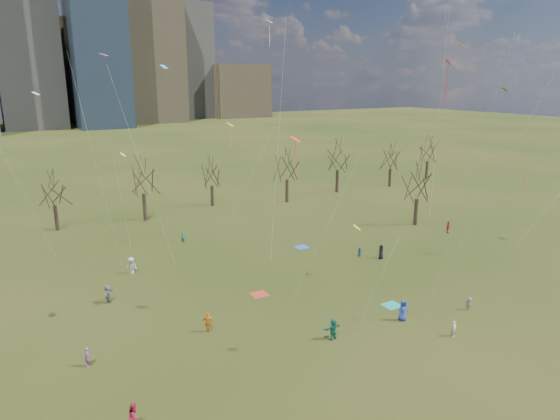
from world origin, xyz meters
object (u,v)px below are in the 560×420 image
person_1 (454,329)px  person_2 (134,416)px  blanket_crimson (259,294)px  blanket_teal (392,305)px  person_0 (403,310)px  blanket_navy (302,247)px  person_4 (208,322)px

person_1 → person_2: bearing=143.6°
person_1 → person_2: (-25.39, 1.87, 0.18)m
blanket_crimson → person_1: size_ratio=1.15×
blanket_teal → person_0: size_ratio=0.84×
blanket_navy → person_1: size_ratio=1.15×
person_0 → blanket_teal: bearing=83.6°
blanket_navy → person_4: (-18.34, -14.35, 0.86)m
blanket_teal → blanket_crimson: bearing=138.9°
blanket_crimson → person_4: bearing=-148.1°
person_0 → person_4: person_0 is taller
blanket_navy → person_2: size_ratio=0.92×
person_1 → person_0: bearing=79.5°
person_0 → person_4: size_ratio=1.09×
blanket_crimson → person_2: size_ratio=0.92×
blanket_navy → person_4: bearing=-142.0°
blanket_navy → person_0: bearing=-98.0°
blanket_crimson → person_1: bearing=-56.8°
blanket_crimson → person_2: 20.41m
person_2 → blanket_navy: bearing=-20.5°
blanket_teal → person_0: 3.11m
person_2 → person_4: person_4 is taller
blanket_teal → person_1: size_ratio=1.15×
person_2 → person_4: size_ratio=1.00×
person_2 → person_1: bearing=-65.8°
person_1 → person_4: size_ratio=0.79×
person_0 → person_4: (-15.41, 6.59, -0.07)m
blanket_navy → person_4: person_4 is taller
blanket_navy → person_4: 23.30m
person_1 → person_4: bearing=115.6°
blanket_navy → person_2: bearing=-138.9°
person_0 → person_2: 23.85m
blanket_navy → person_4: size_ratio=0.91×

